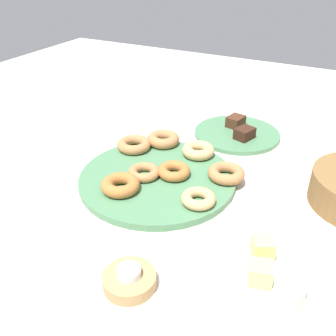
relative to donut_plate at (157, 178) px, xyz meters
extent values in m
plane|color=beige|center=(0.00, 0.00, -0.01)|extent=(2.40, 2.40, 0.00)
cylinder|color=#4C7F56|center=(0.00, 0.00, 0.00)|extent=(0.38, 0.38, 0.02)
torus|color=#B27547|center=(0.02, -0.03, 0.02)|extent=(0.11, 0.11, 0.02)
torus|color=#B27547|center=(-0.07, 0.15, 0.02)|extent=(0.11, 0.11, 0.03)
torus|color=tan|center=(0.06, 0.14, 0.02)|extent=(0.10, 0.10, 0.02)
torus|color=#B27547|center=(-0.09, -0.12, 0.02)|extent=(0.12, 0.12, 0.03)
torus|color=#B27547|center=(-0.16, -0.07, 0.02)|extent=(0.11, 0.11, 0.03)
torus|color=#AD6B33|center=(0.09, -0.04, 0.02)|extent=(0.13, 0.13, 0.03)
torus|color=#AD6B33|center=(-0.02, 0.04, 0.02)|extent=(0.09, 0.09, 0.03)
torus|color=tan|center=(-0.14, 0.05, 0.02)|extent=(0.12, 0.12, 0.03)
cylinder|color=#4C7F56|center=(-0.34, 0.09, 0.00)|extent=(0.26, 0.26, 0.01)
cube|color=#472819|center=(-0.38, 0.07, 0.02)|extent=(0.06, 0.05, 0.03)
cube|color=#381E14|center=(-0.31, 0.12, 0.02)|extent=(0.07, 0.06, 0.03)
cylinder|color=tan|center=(0.31, 0.12, 0.00)|extent=(0.09, 0.09, 0.02)
cylinder|color=silver|center=(0.31, 0.12, 0.02)|extent=(0.04, 0.04, 0.01)
cylinder|color=silver|center=(0.21, 0.31, 0.01)|extent=(0.17, 0.17, 0.04)
cube|color=#DBD67A|center=(0.18, 0.31, 0.05)|extent=(0.05, 0.05, 0.04)
cube|color=#DBD67A|center=(0.24, 0.32, 0.05)|extent=(0.04, 0.04, 0.04)
camera|label=1|loc=(0.69, 0.39, 0.51)|focal=40.67mm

